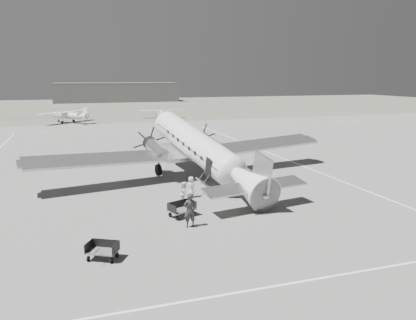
# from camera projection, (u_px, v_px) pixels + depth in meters

# --- Properties ---
(ground) EXTENTS (260.00, 260.00, 0.00)m
(ground) POSITION_uv_depth(u_px,v_px,m) (204.00, 193.00, 30.24)
(ground) COLOR slate
(ground) RESTS_ON ground
(taxi_line_near) EXTENTS (60.00, 0.15, 0.01)m
(taxi_line_near) POSITION_uv_depth(u_px,v_px,m) (302.00, 281.00, 17.18)
(taxi_line_near) COLOR silver
(taxi_line_near) RESTS_ON ground
(taxi_line_right) EXTENTS (0.15, 80.00, 0.01)m
(taxi_line_right) POSITION_uv_depth(u_px,v_px,m) (341.00, 181.00, 33.84)
(taxi_line_right) COLOR silver
(taxi_line_right) RESTS_ON ground
(taxi_line_horizon) EXTENTS (90.00, 0.15, 0.01)m
(taxi_line_horizon) POSITION_uv_depth(u_px,v_px,m) (133.00, 129.00, 67.53)
(taxi_line_horizon) COLOR silver
(taxi_line_horizon) RESTS_ON ground
(grass_infield) EXTENTS (260.00, 90.00, 0.01)m
(grass_infield) POSITION_uv_depth(u_px,v_px,m) (108.00, 107.00, 118.81)
(grass_infield) COLOR #615F52
(grass_infield) RESTS_ON ground
(hangar_main) EXTENTS (42.00, 14.00, 6.60)m
(hangar_main) POSITION_uv_depth(u_px,v_px,m) (116.00, 92.00, 142.96)
(hangar_main) COLOR #606060
(hangar_main) RESTS_ON ground
(dc3_airliner) EXTENTS (30.12, 23.32, 5.20)m
(dc3_airliner) POSITION_uv_depth(u_px,v_px,m) (201.00, 151.00, 33.21)
(dc3_airliner) COLOR #ADADB0
(dc3_airliner) RESTS_ON ground
(light_plane_left) EXTENTS (14.97, 14.91, 2.42)m
(light_plane_left) POSITION_uv_depth(u_px,v_px,m) (69.00, 116.00, 76.55)
(light_plane_left) COLOR silver
(light_plane_left) RESTS_ON ground
(light_plane_right) EXTENTS (9.76, 8.15, 1.91)m
(light_plane_right) POSITION_uv_depth(u_px,v_px,m) (161.00, 114.00, 85.44)
(light_plane_right) COLOR silver
(light_plane_right) RESTS_ON ground
(baggage_cart_near) EXTENTS (1.99, 1.71, 0.94)m
(baggage_cart_near) POSITION_uv_depth(u_px,v_px,m) (182.00, 209.00, 25.10)
(baggage_cart_near) COLOR #4E4E4E
(baggage_cart_near) RESTS_ON ground
(baggage_cart_far) EXTENTS (1.83, 1.65, 0.85)m
(baggage_cart_far) POSITION_uv_depth(u_px,v_px,m) (103.00, 251.00, 19.21)
(baggage_cart_far) COLOR #4E4E4E
(baggage_cart_far) RESTS_ON ground
(ground_crew) EXTENTS (0.81, 0.59, 2.03)m
(ground_crew) POSITION_uv_depth(u_px,v_px,m) (190.00, 210.00, 23.28)
(ground_crew) COLOR #2E2E2E
(ground_crew) RESTS_ON ground
(ramp_agent) EXTENTS (0.93, 0.99, 1.61)m
(ramp_agent) POSITION_uv_depth(u_px,v_px,m) (185.00, 193.00, 27.39)
(ramp_agent) COLOR silver
(ramp_agent) RESTS_ON ground
(passenger) EXTENTS (0.74, 0.88, 1.53)m
(passenger) POSITION_uv_depth(u_px,v_px,m) (191.00, 187.00, 29.09)
(passenger) COLOR #ADADAB
(passenger) RESTS_ON ground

